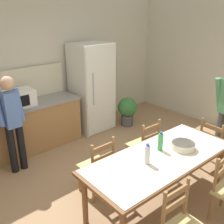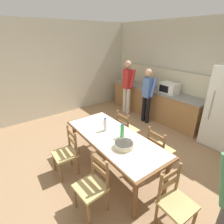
{
  "view_description": "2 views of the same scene",
  "coord_description": "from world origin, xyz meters",
  "views": [
    {
      "loc": [
        -2.32,
        -2.18,
        2.55
      ],
      "look_at": [
        -0.13,
        0.28,
        1.24
      ],
      "focal_mm": 42.0,
      "sensor_mm": 36.0,
      "label": 1
    },
    {
      "loc": [
        2.23,
        -2.11,
        2.45
      ],
      "look_at": [
        -0.46,
        -0.02,
        0.96
      ],
      "focal_mm": 28.0,
      "sensor_mm": 36.0,
      "label": 2
    }
  ],
  "objects": [
    {
      "name": "ground_plane",
      "position": [
        0.0,
        0.0,
        0.0
      ],
      "size": [
        8.32,
        8.32,
        0.0
      ],
      "primitive_type": "plane",
      "color": "#9E7A56"
    },
    {
      "name": "wall_back",
      "position": [
        0.0,
        2.66,
        1.45
      ],
      "size": [
        6.52,
        0.12,
        2.9
      ],
      "primitive_type": "cube",
      "color": "beige",
      "rests_on": "ground"
    },
    {
      "name": "wall_left",
      "position": [
        -3.26,
        0.0,
        1.45
      ],
      "size": [
        0.12,
        5.2,
        2.9
      ],
      "primitive_type": "cube",
      "color": "beige",
      "rests_on": "ground"
    },
    {
      "name": "kitchen_counter",
      "position": [
        -1.14,
        2.23,
        0.46
      ],
      "size": [
        3.26,
        0.66,
        0.91
      ],
      "color": "#9E7042",
      "rests_on": "ground"
    },
    {
      "name": "counter_splashback",
      "position": [
        -1.14,
        2.54,
        1.21
      ],
      "size": [
        3.22,
        0.03,
        0.6
      ],
      "primitive_type": "cube",
      "color": "beige",
      "rests_on": "kitchen_counter"
    },
    {
      "name": "microwave",
      "position": [
        -0.62,
        2.21,
        1.06
      ],
      "size": [
        0.5,
        0.39,
        0.3
      ],
      "color": "white",
      "rests_on": "kitchen_counter"
    },
    {
      "name": "paper_bag",
      "position": [
        -1.39,
        2.2,
        1.09
      ],
      "size": [
        0.24,
        0.16,
        0.36
      ],
      "primitive_type": "cube",
      "color": "tan",
      "rests_on": "kitchen_counter"
    },
    {
      "name": "dining_table",
      "position": [
        0.1,
        -0.41,
        0.7
      ],
      "size": [
        2.17,
        0.96,
        0.78
      ],
      "rotation": [
        0.0,
        0.0,
        -0.03
      ],
      "color": "brown",
      "rests_on": "ground"
    },
    {
      "name": "bottle_near_centre",
      "position": [
        -0.17,
        -0.41,
        0.9
      ],
      "size": [
        0.07,
        0.07,
        0.27
      ],
      "color": "silver",
      "rests_on": "dining_table"
    },
    {
      "name": "bottle_off_centre",
      "position": [
        0.21,
        -0.31,
        0.9
      ],
      "size": [
        0.07,
        0.07,
        0.27
      ],
      "color": "green",
      "rests_on": "dining_table"
    },
    {
      "name": "serving_bowl",
      "position": [
        0.47,
        -0.49,
        0.83
      ],
      "size": [
        0.32,
        0.32,
        0.09
      ],
      "color": "beige",
      "rests_on": "dining_table"
    },
    {
      "name": "chair_side_far_left",
      "position": [
        -0.36,
        0.34,
        0.44
      ],
      "size": [
        0.43,
        0.41,
        0.91
      ],
      "rotation": [
        0.0,
        0.0,
        3.13
      ],
      "color": "olive",
      "rests_on": "ground"
    },
    {
      "name": "chair_side_near_left",
      "position": [
        -0.4,
        -1.13,
        0.44
      ],
      "size": [
        0.44,
        0.43,
        0.91
      ],
      "rotation": [
        0.0,
        0.0,
        -0.06
      ],
      "color": "olive",
      "rests_on": "ground"
    },
    {
      "name": "chair_side_near_right",
      "position": [
        0.56,
        -1.17,
        0.44
      ],
      "size": [
        0.44,
        0.42,
        0.91
      ],
      "rotation": [
        0.0,
        0.0,
        0.05
      ],
      "color": "olive",
      "rests_on": "ground"
    },
    {
      "name": "chair_head_end",
      "position": [
        1.46,
        -0.46,
        0.44
      ],
      "size": [
        0.43,
        0.45,
        0.91
      ],
      "rotation": [
        0.0,
        0.0,
        1.5
      ],
      "color": "olive",
      "rests_on": "ground"
    },
    {
      "name": "chair_side_far_right",
      "position": [
        0.6,
        0.31,
        0.44
      ],
      "size": [
        0.44,
        0.42,
        0.91
      ],
      "rotation": [
        0.0,
        0.0,
        3.09
      ],
      "color": "olive",
      "rests_on": "ground"
    },
    {
      "name": "person_at_sink",
      "position": [
        -1.86,
        1.71,
        0.98
      ],
      "size": [
        0.44,
        0.3,
        1.75
      ],
      "rotation": [
        0.0,
        0.0,
        1.57
      ],
      "color": "silver",
      "rests_on": "ground"
    },
    {
      "name": "person_at_counter",
      "position": [
        -0.98,
        1.69,
        0.91
      ],
      "size": [
        0.41,
        0.28,
        1.62
      ],
      "rotation": [
        0.0,
        0.0,
        1.57
      ],
      "color": "black",
      "rests_on": "ground"
    }
  ]
}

